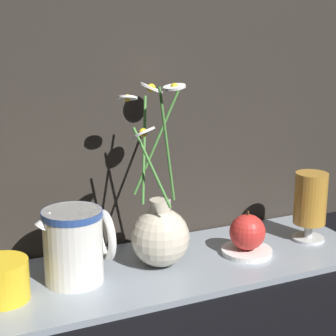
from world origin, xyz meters
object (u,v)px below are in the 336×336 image
(tea_glass, at_px, (310,201))
(orange_fruit, at_px, (247,232))
(ceramic_pitcher, at_px, (75,242))
(vase_with_flowers, at_px, (160,232))
(yellow_mug, at_px, (0,280))

(tea_glass, relative_size, orange_fruit, 1.84)
(ceramic_pitcher, xyz_separation_m, tea_glass, (0.49, -0.01, 0.01))
(tea_glass, bearing_deg, ceramic_pitcher, 178.45)
(ceramic_pitcher, distance_m, tea_glass, 0.49)
(tea_glass, distance_m, orange_fruit, 0.16)
(vase_with_flowers, xyz_separation_m, tea_glass, (0.33, -0.01, 0.02))
(yellow_mug, bearing_deg, vase_with_flowers, 3.38)
(ceramic_pitcher, height_order, tea_glass, tea_glass)
(vase_with_flowers, height_order, tea_glass, vase_with_flowers)
(ceramic_pitcher, bearing_deg, orange_fruit, -4.04)
(yellow_mug, xyz_separation_m, tea_glass, (0.62, 0.00, 0.05))
(ceramic_pitcher, bearing_deg, yellow_mug, -172.48)
(tea_glass, xyz_separation_m, orange_fruit, (-0.16, -0.01, -0.04))
(tea_glass, bearing_deg, yellow_mug, -179.64)
(orange_fruit, bearing_deg, yellow_mug, 179.21)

